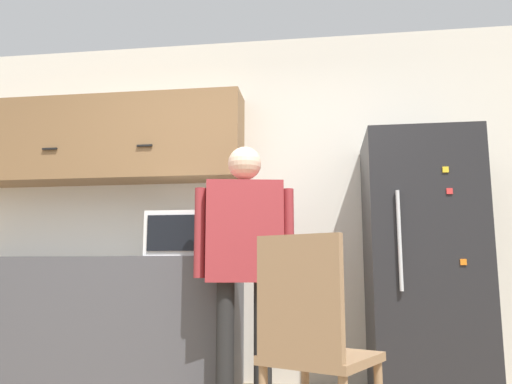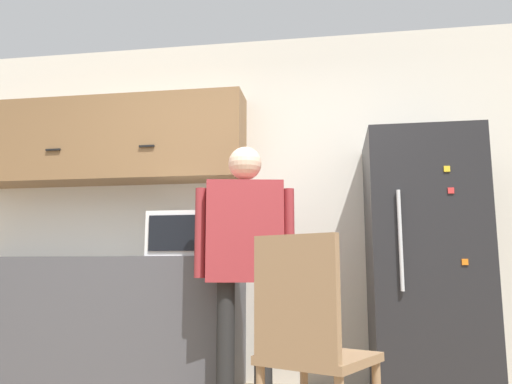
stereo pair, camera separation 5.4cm
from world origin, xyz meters
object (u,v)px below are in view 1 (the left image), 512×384
Objects in this scene: person at (244,245)px; chair at (312,339)px; refrigerator at (423,264)px; microwave at (186,235)px.

chair is (0.43, -0.80, -0.45)m from person.
refrigerator is at bearing 8.66° from person.
refrigerator reaches higher than chair.
microwave is at bearing -177.55° from refrigerator.
person is at bearing -35.52° from microwave.
chair is at bearing -51.80° from microwave.
chair is at bearing -120.65° from refrigerator.
microwave is at bearing 133.75° from person.
person is 1.64× the size of chair.
refrigerator is 1.78× the size of chair.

